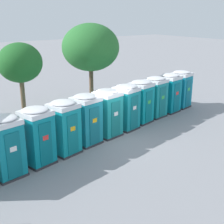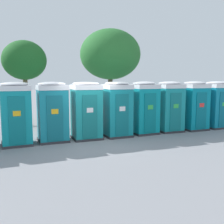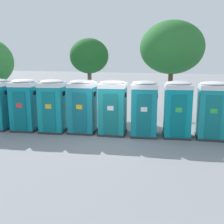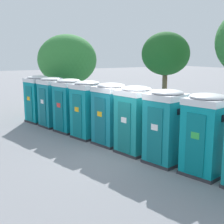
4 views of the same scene
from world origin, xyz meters
name	(u,v)px [view 1 (image 1 of 4)]	position (x,y,z in m)	size (l,w,h in m)	color
ground_plane	(115,138)	(0.00, 0.00, 0.00)	(120.00, 120.00, 0.00)	gray
portapotty_1	(6,146)	(-5.84, -0.68, 1.28)	(1.37, 1.39, 2.54)	#2D2D33
portapotty_2	(37,136)	(-4.40, -0.38, 1.28)	(1.42, 1.44, 2.54)	#2D2D33
portapotty_3	(64,127)	(-2.97, -0.10, 1.28)	(1.41, 1.43, 2.54)	#2D2D33
portapotty_4	(86,119)	(-1.55, 0.27, 1.28)	(1.45, 1.42, 2.54)	#2D2D33
portapotty_5	(108,113)	(-0.10, 0.49, 1.28)	(1.43, 1.40, 2.54)	#2D2D33
portapotty_6	(126,107)	(1.34, 0.75, 1.28)	(1.41, 1.42, 2.54)	#2D2D33
portapotty_7	(141,101)	(2.76, 1.13, 1.28)	(1.43, 1.43, 2.54)	#2D2D33
portapotty_8	(155,97)	(4.20, 1.42, 1.28)	(1.36, 1.37, 2.54)	#2D2D33
portapotty_9	(169,93)	(5.65, 1.61, 1.28)	(1.40, 1.40, 2.54)	#2D2D33
portapotty_10	(181,89)	(7.09, 1.91, 1.28)	(1.43, 1.44, 2.54)	#2D2D33
street_tree_0	(20,63)	(-3.16, 4.41, 3.67)	(2.42, 2.42, 4.78)	brown
street_tree_1	(91,48)	(1.82, 5.10, 4.14)	(3.70, 3.70, 5.69)	brown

